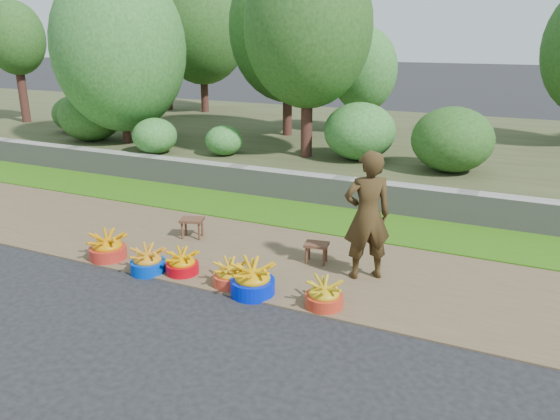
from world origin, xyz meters
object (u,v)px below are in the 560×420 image
at_px(basin_b, 148,262).
at_px(basin_f, 324,296).
at_px(basin_d, 230,275).
at_px(basin_c, 182,264).
at_px(stool_right, 316,247).
at_px(basin_e, 253,281).
at_px(stool_left, 192,222).
at_px(basin_a, 108,248).
at_px(vendor_woman, 367,216).

bearing_deg(basin_b, basin_f, 1.89).
relative_size(basin_b, basin_d, 1.07).
bearing_deg(basin_c, basin_d, -2.55).
xyz_separation_m(basin_c, basin_d, (0.76, -0.03, 0.00)).
relative_size(basin_f, stool_right, 1.25).
distance_m(basin_b, basin_e, 1.59).
bearing_deg(basin_b, basin_e, 1.02).
relative_size(basin_d, stool_left, 1.05).
bearing_deg(basin_e, basin_a, 177.88).
bearing_deg(basin_d, stool_left, 138.92).
xyz_separation_m(basin_a, vendor_woman, (3.51, 0.97, 0.70)).
xyz_separation_m(basin_a, basin_d, (2.02, -0.00, -0.03)).
xyz_separation_m(basin_d, basin_f, (1.30, -0.03, 0.00)).
distance_m(stool_left, stool_right, 2.14).
distance_m(basin_f, stool_right, 1.30).
relative_size(basin_e, basin_f, 1.22).
distance_m(basin_c, basin_f, 2.06).
distance_m(basin_c, basin_d, 0.76).
bearing_deg(basin_d, basin_e, -13.13).
bearing_deg(basin_d, basin_b, -174.57).
relative_size(basin_b, basin_f, 1.04).
distance_m(basin_c, stool_left, 1.35).
relative_size(basin_c, vendor_woman, 0.26).
distance_m(basin_a, basin_d, 2.02).
bearing_deg(stool_left, vendor_woman, -4.99).
bearing_deg(stool_left, basin_e, -36.39).
bearing_deg(basin_a, basin_b, -8.30).
bearing_deg(basin_d, basin_c, 177.45).
bearing_deg(stool_right, basin_a, -157.67).
height_order(basin_c, basin_f, basin_f).
relative_size(stool_left, vendor_woman, 0.25).
bearing_deg(stool_right, basin_e, -106.46).
bearing_deg(vendor_woman, basin_f, 45.85).
relative_size(basin_b, stool_left, 1.12).
bearing_deg(basin_d, basin_f, -1.45).
height_order(basin_b, stool_left, basin_b).
distance_m(basin_d, basin_e, 0.39).
distance_m(stool_left, vendor_woman, 2.96).
bearing_deg(basin_e, stool_left, 143.61).
xyz_separation_m(basin_b, basin_f, (2.51, 0.08, -0.01)).
xyz_separation_m(basin_c, basin_e, (1.14, -0.12, 0.04)).
bearing_deg(vendor_woman, basin_d, -0.42).
relative_size(basin_a, basin_d, 1.19).
bearing_deg(basin_b, stool_right, 32.61).
relative_size(basin_b, vendor_woman, 0.28).
bearing_deg(stool_right, basin_d, -122.97).
distance_m(basin_e, stool_right, 1.27).
xyz_separation_m(basin_c, stool_left, (-0.64, 1.19, 0.12)).
distance_m(basin_a, basin_f, 3.32).
distance_m(basin_b, stool_right, 2.32).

